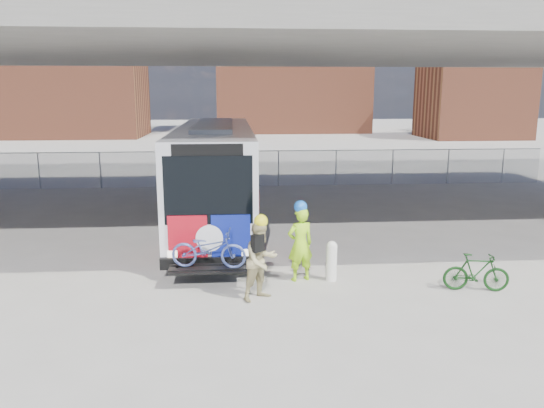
{
  "coord_description": "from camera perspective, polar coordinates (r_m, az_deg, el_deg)",
  "views": [
    {
      "loc": [
        -1.4,
        -14.98,
        4.76
      ],
      "look_at": [
        -0.26,
        -0.08,
        1.6
      ],
      "focal_mm": 35.0,
      "sensor_mm": 36.0,
      "label": 1
    }
  ],
  "objects": [
    {
      "name": "smokestack",
      "position": [
        72.07,
        8.41,
        17.99
      ],
      "size": [
        2.2,
        2.2,
        25.0
      ],
      "primitive_type": "cylinder",
      "color": "brown",
      "rests_on": "ground"
    },
    {
      "name": "chainlink_fence",
      "position": [
        27.22,
        -1.4,
        4.9
      ],
      "size": [
        30.0,
        0.06,
        30.0
      ],
      "color": "gray",
      "rests_on": "ground"
    },
    {
      "name": "brick_buildings",
      "position": [
        63.26,
        -2.04,
        12.54
      ],
      "size": [
        54.0,
        22.0,
        12.0
      ],
      "color": "brown",
      "rests_on": "ground"
    },
    {
      "name": "bus",
      "position": [
        19.41,
        -6.13,
        4.02
      ],
      "size": [
        2.67,
        13.02,
        3.69
      ],
      "color": "silver",
      "rests_on": "ground"
    },
    {
      "name": "overpass",
      "position": [
        19.11,
        -0.17,
        17.3
      ],
      "size": [
        40.0,
        16.0,
        7.95
      ],
      "color": "#605E59",
      "rests_on": "ground"
    },
    {
      "name": "bollard",
      "position": [
        13.72,
        6.43,
        -5.94
      ],
      "size": [
        0.27,
        0.27,
        1.05
      ],
      "color": "silver",
      "rests_on": "ground"
    },
    {
      "name": "cyclist_tan",
      "position": [
        12.34,
        -1.19,
        -6.0
      ],
      "size": [
        1.14,
        1.1,
        2.04
      ],
      "rotation": [
        0.0,
        0.0,
        0.62
      ],
      "color": "tan",
      "rests_on": "ground"
    },
    {
      "name": "cyclist_hivis",
      "position": [
        13.55,
        3.05,
        -4.13
      ],
      "size": [
        0.81,
        0.65,
        2.1
      ],
      "rotation": [
        0.0,
        0.0,
        3.46
      ],
      "color": "#A1EB18",
      "rests_on": "ground"
    },
    {
      "name": "ground",
      "position": [
        15.78,
        0.92,
        -5.62
      ],
      "size": [
        160.0,
        160.0,
        0.0
      ],
      "primitive_type": "plane",
      "color": "#9E9991",
      "rests_on": "ground"
    },
    {
      "name": "bike_parked",
      "position": [
        13.89,
        21.12,
        -6.88
      ],
      "size": [
        1.63,
        0.72,
        0.94
      ],
      "primitive_type": "imported",
      "rotation": [
        0.0,
        0.0,
        1.39
      ],
      "color": "#123912",
      "rests_on": "ground"
    }
  ]
}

